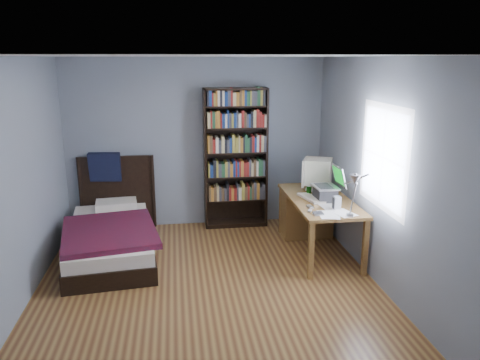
{
  "coord_description": "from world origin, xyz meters",
  "views": [
    {
      "loc": [
        -0.32,
        -4.78,
        2.48
      ],
      "look_at": [
        0.43,
        0.54,
        1.08
      ],
      "focal_mm": 35.0,
      "sensor_mm": 36.0,
      "label": 1
    }
  ],
  "objects_px": {
    "desk": "(309,211)",
    "soda_can": "(309,190)",
    "crt_monitor": "(316,172)",
    "laptop": "(327,191)",
    "desk_lamp": "(355,184)",
    "bookshelf": "(236,158)",
    "bed": "(111,234)",
    "speaker": "(337,203)",
    "keyboard": "(311,198)"
  },
  "relations": [
    {
      "from": "desk",
      "to": "soda_can",
      "type": "distance_m",
      "value": 0.47
    },
    {
      "from": "soda_can",
      "to": "crt_monitor",
      "type": "bearing_deg",
      "value": 55.48
    },
    {
      "from": "laptop",
      "to": "desk_lamp",
      "type": "distance_m",
      "value": 1.11
    },
    {
      "from": "desk",
      "to": "soda_can",
      "type": "relative_size",
      "value": 13.24
    },
    {
      "from": "bookshelf",
      "to": "bed",
      "type": "xyz_separation_m",
      "value": [
        -1.75,
        -0.81,
        -0.79
      ]
    },
    {
      "from": "speaker",
      "to": "crt_monitor",
      "type": "bearing_deg",
      "value": 89.5
    },
    {
      "from": "crt_monitor",
      "to": "desk_lamp",
      "type": "height_order",
      "value": "desk_lamp"
    },
    {
      "from": "laptop",
      "to": "crt_monitor",
      "type": "bearing_deg",
      "value": 88.22
    },
    {
      "from": "crt_monitor",
      "to": "soda_can",
      "type": "relative_size",
      "value": 4.16
    },
    {
      "from": "crt_monitor",
      "to": "bed",
      "type": "relative_size",
      "value": 0.23
    },
    {
      "from": "keyboard",
      "to": "soda_can",
      "type": "bearing_deg",
      "value": 69.23
    },
    {
      "from": "desk_lamp",
      "to": "soda_can",
      "type": "relative_size",
      "value": 5.09
    },
    {
      "from": "keyboard",
      "to": "bookshelf",
      "type": "distance_m",
      "value": 1.47
    },
    {
      "from": "laptop",
      "to": "keyboard",
      "type": "xyz_separation_m",
      "value": [
        -0.18,
        0.05,
        -0.11
      ]
    },
    {
      "from": "soda_can",
      "to": "bookshelf",
      "type": "relative_size",
      "value": 0.06
    },
    {
      "from": "keyboard",
      "to": "bed",
      "type": "relative_size",
      "value": 0.21
    },
    {
      "from": "desk_lamp",
      "to": "bookshelf",
      "type": "distance_m",
      "value": 2.47
    },
    {
      "from": "soda_can",
      "to": "bed",
      "type": "height_order",
      "value": "bed"
    },
    {
      "from": "soda_can",
      "to": "speaker",
      "type": "bearing_deg",
      "value": -76.06
    },
    {
      "from": "desk",
      "to": "bookshelf",
      "type": "bearing_deg",
      "value": 142.31
    },
    {
      "from": "desk",
      "to": "desk_lamp",
      "type": "xyz_separation_m",
      "value": [
        -0.0,
        -1.55,
        0.81
      ]
    },
    {
      "from": "bookshelf",
      "to": "keyboard",
      "type": "bearing_deg",
      "value": -55.42
    },
    {
      "from": "crt_monitor",
      "to": "desk_lamp",
      "type": "xyz_separation_m",
      "value": [
        -0.08,
        -1.54,
        0.25
      ]
    },
    {
      "from": "desk_lamp",
      "to": "bed",
      "type": "xyz_separation_m",
      "value": [
        -2.69,
        1.47,
        -0.97
      ]
    },
    {
      "from": "keyboard",
      "to": "speaker",
      "type": "distance_m",
      "value": 0.48
    },
    {
      "from": "desk_lamp",
      "to": "keyboard",
      "type": "xyz_separation_m",
      "value": [
        -0.12,
        1.09,
        -0.48
      ]
    },
    {
      "from": "laptop",
      "to": "bed",
      "type": "bearing_deg",
      "value": 171.04
    },
    {
      "from": "desk_lamp",
      "to": "keyboard",
      "type": "relative_size",
      "value": 1.38
    },
    {
      "from": "desk",
      "to": "bed",
      "type": "distance_m",
      "value": 2.7
    },
    {
      "from": "laptop",
      "to": "desk_lamp",
      "type": "height_order",
      "value": "desk_lamp"
    },
    {
      "from": "desk",
      "to": "speaker",
      "type": "height_order",
      "value": "speaker"
    },
    {
      "from": "speaker",
      "to": "keyboard",
      "type": "bearing_deg",
      "value": 113.18
    },
    {
      "from": "speaker",
      "to": "bed",
      "type": "height_order",
      "value": "bed"
    },
    {
      "from": "crt_monitor",
      "to": "soda_can",
      "type": "distance_m",
      "value": 0.35
    },
    {
      "from": "desk",
      "to": "crt_monitor",
      "type": "relative_size",
      "value": 3.18
    },
    {
      "from": "laptop",
      "to": "desk_lamp",
      "type": "relative_size",
      "value": 0.72
    },
    {
      "from": "laptop",
      "to": "bed",
      "type": "relative_size",
      "value": 0.2
    },
    {
      "from": "laptop",
      "to": "desk_lamp",
      "type": "bearing_deg",
      "value": -93.36
    },
    {
      "from": "desk",
      "to": "bed",
      "type": "relative_size",
      "value": 0.74
    },
    {
      "from": "soda_can",
      "to": "bookshelf",
      "type": "bearing_deg",
      "value": 130.56
    },
    {
      "from": "laptop",
      "to": "soda_can",
      "type": "height_order",
      "value": "laptop"
    },
    {
      "from": "crt_monitor",
      "to": "desk_lamp",
      "type": "bearing_deg",
      "value": -92.85
    },
    {
      "from": "keyboard",
      "to": "bed",
      "type": "distance_m",
      "value": 2.64
    },
    {
      "from": "keyboard",
      "to": "desk_lamp",
      "type": "bearing_deg",
      "value": -97.03
    },
    {
      "from": "bookshelf",
      "to": "bed",
      "type": "relative_size",
      "value": 0.95
    },
    {
      "from": "laptop",
      "to": "bookshelf",
      "type": "bearing_deg",
      "value": 128.86
    },
    {
      "from": "speaker",
      "to": "bed",
      "type": "bearing_deg",
      "value": 163.76
    },
    {
      "from": "soda_can",
      "to": "bed",
      "type": "relative_size",
      "value": 0.06
    },
    {
      "from": "desk",
      "to": "bed",
      "type": "xyz_separation_m",
      "value": [
        -2.69,
        -0.08,
        -0.16
      ]
    },
    {
      "from": "laptop",
      "to": "bookshelf",
      "type": "xyz_separation_m",
      "value": [
        -1.0,
        1.24,
        0.19
      ]
    }
  ]
}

